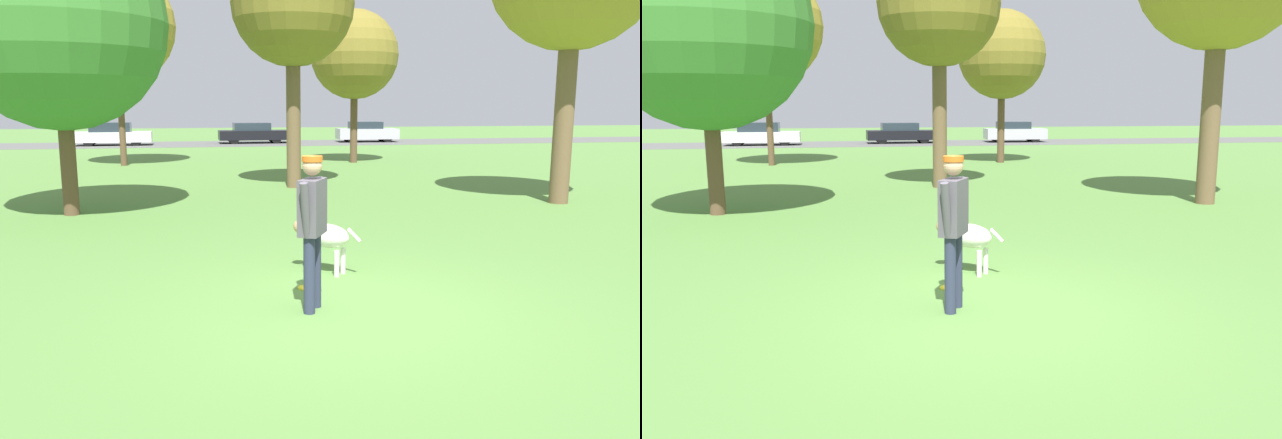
# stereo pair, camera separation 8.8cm
# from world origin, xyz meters

# --- Properties ---
(ground_plane) EXTENTS (120.00, 120.00, 0.00)m
(ground_plane) POSITION_xyz_m (0.00, 0.00, 0.00)
(ground_plane) COLOR #56843D
(far_road_strip) EXTENTS (120.00, 6.00, 0.01)m
(far_road_strip) POSITION_xyz_m (0.00, 31.96, 0.01)
(far_road_strip) COLOR #5B5B59
(far_road_strip) RESTS_ON ground_plane
(person) EXTENTS (0.40, 0.67, 1.75)m
(person) POSITION_xyz_m (-0.37, 0.14, 1.05)
(person) COLOR #2D334C
(person) RESTS_ON ground_plane
(dog) EXTENTS (0.87, 0.78, 0.72)m
(dog) POSITION_xyz_m (0.06, 1.70, 0.51)
(dog) COLOR silver
(dog) RESTS_ON ground_plane
(frisbee) EXTENTS (0.22, 0.22, 0.02)m
(frisbee) POSITION_xyz_m (-0.30, 0.99, 0.01)
(frisbee) COLOR yellow
(frisbee) RESTS_ON ground_plane
(tree_far_right) EXTENTS (3.50, 3.50, 6.03)m
(tree_far_right) POSITION_xyz_m (4.62, 18.21, 4.26)
(tree_far_right) COLOR brown
(tree_far_right) RESTS_ON ground_plane
(tree_near_left) EXTENTS (4.35, 4.35, 6.12)m
(tree_near_left) POSITION_xyz_m (-4.27, 7.29, 3.93)
(tree_near_left) COLOR brown
(tree_near_left) RESTS_ON ground_plane
(tree_mid_center) EXTENTS (3.37, 3.37, 6.70)m
(tree_mid_center) POSITION_xyz_m (1.05, 10.90, 4.96)
(tree_mid_center) COLOR brown
(tree_mid_center) RESTS_ON ground_plane
(tree_far_left) EXTENTS (4.35, 4.35, 7.40)m
(tree_far_left) POSITION_xyz_m (-4.44, 18.60, 5.22)
(tree_far_left) COLOR brown
(tree_far_left) RESTS_ON ground_plane
(parked_car_white) EXTENTS (4.38, 1.81, 1.33)m
(parked_car_white) POSITION_xyz_m (-6.47, 31.56, 0.65)
(parked_car_white) COLOR white
(parked_car_white) RESTS_ON ground_plane
(parked_car_black) EXTENTS (4.34, 1.89, 1.25)m
(parked_car_black) POSITION_xyz_m (1.76, 32.28, 0.62)
(parked_car_black) COLOR black
(parked_car_black) RESTS_ON ground_plane
(parked_car_silver) EXTENTS (3.90, 1.97, 1.29)m
(parked_car_silver) POSITION_xyz_m (8.99, 32.27, 0.64)
(parked_car_silver) COLOR #B7B7BC
(parked_car_silver) RESTS_ON ground_plane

